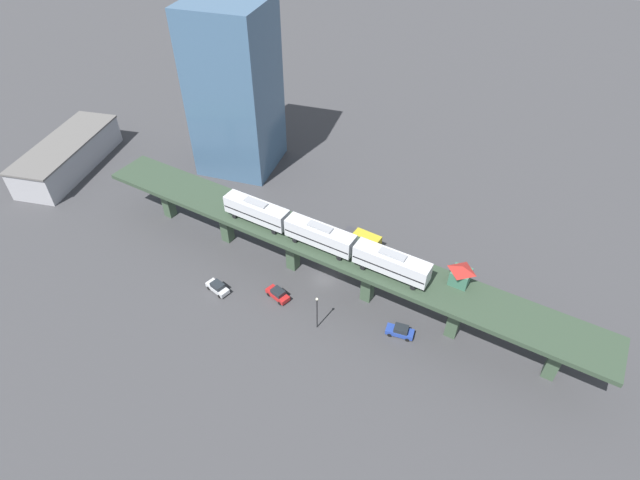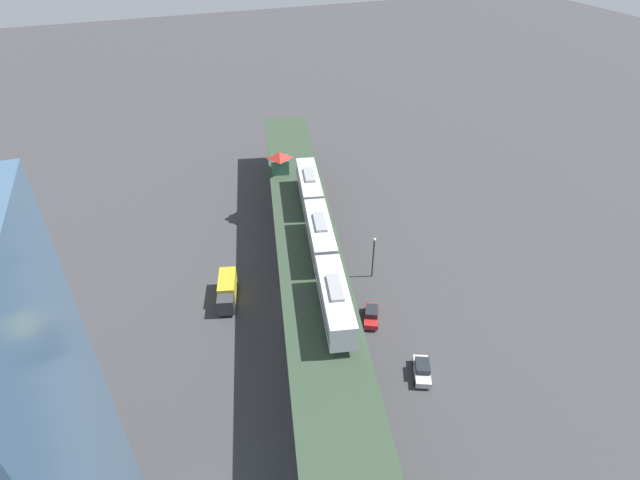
{
  "view_description": "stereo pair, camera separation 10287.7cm",
  "coord_description": "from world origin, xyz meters",
  "px_view_note": "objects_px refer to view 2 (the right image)",
  "views": [
    {
      "loc": [
        -59.41,
        -17.82,
        63.96
      ],
      "look_at": [
        -1.37,
        0.3,
        10.5
      ],
      "focal_mm": 28.0,
      "sensor_mm": 36.0,
      "label": 1
    },
    {
      "loc": [
        16.93,
        49.17,
        47.6
      ],
      "look_at": [
        -1.37,
        0.3,
        10.5
      ],
      "focal_mm": 28.0,
      "sensor_mm": 36.0,
      "label": 2
    }
  ],
  "objects_px": {
    "signal_hut": "(280,162)",
    "street_car_blue": "(325,228)",
    "delivery_truck": "(227,290)",
    "street_car_silver": "(422,370)",
    "street_lamp": "(373,254)",
    "subway_train": "(320,233)",
    "street_car_red": "(371,315)"
  },
  "relations": [
    {
      "from": "signal_hut",
      "to": "street_car_blue",
      "type": "bearing_deg",
      "value": 126.29
    },
    {
      "from": "signal_hut",
      "to": "delivery_truck",
      "type": "distance_m",
      "value": 24.14
    },
    {
      "from": "delivery_truck",
      "to": "street_car_silver",
      "type": "bearing_deg",
      "value": 131.51
    },
    {
      "from": "street_car_blue",
      "to": "street_lamp",
      "type": "xyz_separation_m",
      "value": [
        -2.45,
        13.05,
        3.17
      ]
    },
    {
      "from": "delivery_truck",
      "to": "subway_train",
      "type": "bearing_deg",
      "value": 158.61
    },
    {
      "from": "street_car_silver",
      "to": "street_lamp",
      "type": "distance_m",
      "value": 19.27
    },
    {
      "from": "street_car_silver",
      "to": "street_car_red",
      "type": "bearing_deg",
      "value": -81.07
    },
    {
      "from": "street_car_blue",
      "to": "street_car_silver",
      "type": "xyz_separation_m",
      "value": [
        -0.02,
        31.9,
        0.0
      ]
    },
    {
      "from": "street_car_blue",
      "to": "street_car_red",
      "type": "relative_size",
      "value": 0.94
    },
    {
      "from": "street_lamp",
      "to": "subway_train",
      "type": "bearing_deg",
      "value": 14.5
    },
    {
      "from": "street_car_red",
      "to": "delivery_truck",
      "type": "height_order",
      "value": "delivery_truck"
    },
    {
      "from": "street_car_red",
      "to": "delivery_truck",
      "type": "xyz_separation_m",
      "value": [
        17.11,
        -10.69,
        0.82
      ]
    },
    {
      "from": "street_car_silver",
      "to": "street_car_blue",
      "type": "bearing_deg",
      "value": -89.96
    },
    {
      "from": "signal_hut",
      "to": "street_lamp",
      "type": "distance_m",
      "value": 22.66
    },
    {
      "from": "subway_train",
      "to": "street_car_red",
      "type": "distance_m",
      "value": 13.18
    },
    {
      "from": "street_car_blue",
      "to": "street_lamp",
      "type": "relative_size",
      "value": 0.64
    },
    {
      "from": "subway_train",
      "to": "street_car_red",
      "type": "bearing_deg",
      "value": 130.33
    },
    {
      "from": "delivery_truck",
      "to": "street_lamp",
      "type": "relative_size",
      "value": 1.09
    },
    {
      "from": "street_car_blue",
      "to": "street_lamp",
      "type": "distance_m",
      "value": 13.65
    },
    {
      "from": "delivery_truck",
      "to": "street_car_red",
      "type": "bearing_deg",
      "value": 148.0
    },
    {
      "from": "subway_train",
      "to": "street_car_blue",
      "type": "height_order",
      "value": "subway_train"
    },
    {
      "from": "delivery_truck",
      "to": "street_lamp",
      "type": "height_order",
      "value": "street_lamp"
    },
    {
      "from": "street_car_red",
      "to": "street_car_silver",
      "type": "relative_size",
      "value": 1.0
    },
    {
      "from": "street_car_red",
      "to": "street_lamp",
      "type": "xyz_separation_m",
      "value": [
        -4.08,
        -8.34,
        3.17
      ]
    },
    {
      "from": "street_lamp",
      "to": "delivery_truck",
      "type": "bearing_deg",
      "value": -6.32
    },
    {
      "from": "signal_hut",
      "to": "street_car_red",
      "type": "relative_size",
      "value": 0.82
    },
    {
      "from": "subway_train",
      "to": "street_lamp",
      "type": "relative_size",
      "value": 5.31
    },
    {
      "from": "street_car_red",
      "to": "street_lamp",
      "type": "bearing_deg",
      "value": -116.05
    },
    {
      "from": "signal_hut",
      "to": "street_car_blue",
      "type": "relative_size",
      "value": 0.87
    },
    {
      "from": "street_car_silver",
      "to": "delivery_truck",
      "type": "xyz_separation_m",
      "value": [
        18.76,
        -21.2,
        0.82
      ]
    },
    {
      "from": "street_car_blue",
      "to": "street_car_red",
      "type": "bearing_deg",
      "value": 85.65
    },
    {
      "from": "street_car_silver",
      "to": "delivery_truck",
      "type": "distance_m",
      "value": 28.32
    }
  ]
}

